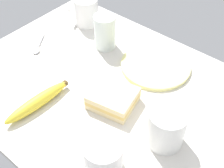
{
  "coord_description": "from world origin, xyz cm",
  "views": [
    {
      "loc": [
        38.21,
        -45.42,
        64.38
      ],
      "look_at": [
        0.0,
        0.0,
        5.0
      ],
      "focal_mm": 48.72,
      "sensor_mm": 36.0,
      "label": 1
    }
  ],
  "objects_px": {
    "coffee_mug_black": "(166,127)",
    "glass_of_milk": "(105,33)",
    "spoon": "(38,47)",
    "plate_of_food": "(156,65)",
    "sandwich_main": "(113,98)",
    "banana": "(38,102)",
    "coffee_mug_milky": "(103,156)",
    "coffee_mug_spare": "(86,11)"
  },
  "relations": [
    {
      "from": "coffee_mug_black",
      "to": "glass_of_milk",
      "type": "xyz_separation_m",
      "value": [
        -0.35,
        0.19,
        0.0
      ]
    },
    {
      "from": "coffee_mug_black",
      "to": "spoon",
      "type": "distance_m",
      "value": 0.52
    },
    {
      "from": "plate_of_food",
      "to": "coffee_mug_black",
      "type": "relative_size",
      "value": 1.94
    },
    {
      "from": "coffee_mug_black",
      "to": "sandwich_main",
      "type": "bearing_deg",
      "value": 176.45
    },
    {
      "from": "sandwich_main",
      "to": "glass_of_milk",
      "type": "xyz_separation_m",
      "value": [
        -0.18,
        0.18,
        0.03
      ]
    },
    {
      "from": "coffee_mug_black",
      "to": "banana",
      "type": "height_order",
      "value": "coffee_mug_black"
    },
    {
      "from": "plate_of_food",
      "to": "banana",
      "type": "relative_size",
      "value": 1.04
    },
    {
      "from": "sandwich_main",
      "to": "glass_of_milk",
      "type": "bearing_deg",
      "value": 135.75
    },
    {
      "from": "coffee_mug_black",
      "to": "glass_of_milk",
      "type": "height_order",
      "value": "glass_of_milk"
    },
    {
      "from": "glass_of_milk",
      "to": "plate_of_food",
      "type": "bearing_deg",
      "value": 6.31
    },
    {
      "from": "coffee_mug_milky",
      "to": "coffee_mug_spare",
      "type": "distance_m",
      "value": 0.58
    },
    {
      "from": "banana",
      "to": "glass_of_milk",
      "type": "bearing_deg",
      "value": 96.22
    },
    {
      "from": "sandwich_main",
      "to": "spoon",
      "type": "relative_size",
      "value": 1.37
    },
    {
      "from": "sandwich_main",
      "to": "spoon",
      "type": "distance_m",
      "value": 0.35
    },
    {
      "from": "plate_of_food",
      "to": "banana",
      "type": "bearing_deg",
      "value": -114.44
    },
    {
      "from": "spoon",
      "to": "glass_of_milk",
      "type": "bearing_deg",
      "value": 43.02
    },
    {
      "from": "plate_of_food",
      "to": "sandwich_main",
      "type": "height_order",
      "value": "sandwich_main"
    },
    {
      "from": "coffee_mug_milky",
      "to": "glass_of_milk",
      "type": "distance_m",
      "value": 0.45
    },
    {
      "from": "coffee_mug_spare",
      "to": "coffee_mug_milky",
      "type": "bearing_deg",
      "value": -42.88
    },
    {
      "from": "plate_of_food",
      "to": "coffee_mug_milky",
      "type": "height_order",
      "value": "coffee_mug_milky"
    },
    {
      "from": "coffee_mug_spare",
      "to": "spoon",
      "type": "height_order",
      "value": "coffee_mug_spare"
    },
    {
      "from": "coffee_mug_milky",
      "to": "coffee_mug_spare",
      "type": "bearing_deg",
      "value": 137.12
    },
    {
      "from": "coffee_mug_milky",
      "to": "glass_of_milk",
      "type": "xyz_separation_m",
      "value": [
        -0.29,
        0.34,
        0.01
      ]
    },
    {
      "from": "glass_of_milk",
      "to": "spoon",
      "type": "relative_size",
      "value": 1.15
    },
    {
      "from": "coffee_mug_black",
      "to": "glass_of_milk",
      "type": "bearing_deg",
      "value": 151.85
    },
    {
      "from": "coffee_mug_black",
      "to": "coffee_mug_milky",
      "type": "bearing_deg",
      "value": -113.37
    },
    {
      "from": "sandwich_main",
      "to": "spoon",
      "type": "xyz_separation_m",
      "value": [
        -0.35,
        0.03,
        -0.02
      ]
    },
    {
      "from": "coffee_mug_spare",
      "to": "glass_of_milk",
      "type": "bearing_deg",
      "value": -22.82
    },
    {
      "from": "coffee_mug_milky",
      "to": "glass_of_milk",
      "type": "height_order",
      "value": "glass_of_milk"
    },
    {
      "from": "coffee_mug_milky",
      "to": "coffee_mug_spare",
      "type": "xyz_separation_m",
      "value": [
        -0.43,
        0.4,
        0.01
      ]
    },
    {
      "from": "coffee_mug_spare",
      "to": "spoon",
      "type": "distance_m",
      "value": 0.22
    },
    {
      "from": "coffee_mug_milky",
      "to": "banana",
      "type": "xyz_separation_m",
      "value": [
        -0.26,
        0.02,
        -0.03
      ]
    },
    {
      "from": "plate_of_food",
      "to": "coffee_mug_milky",
      "type": "bearing_deg",
      "value": -74.03
    },
    {
      "from": "coffee_mug_black",
      "to": "sandwich_main",
      "type": "height_order",
      "value": "coffee_mug_black"
    },
    {
      "from": "coffee_mug_spare",
      "to": "banana",
      "type": "xyz_separation_m",
      "value": [
        0.17,
        -0.37,
        -0.03
      ]
    },
    {
      "from": "coffee_mug_black",
      "to": "sandwich_main",
      "type": "distance_m",
      "value": 0.17
    },
    {
      "from": "plate_of_food",
      "to": "coffee_mug_milky",
      "type": "relative_size",
      "value": 2.04
    },
    {
      "from": "sandwich_main",
      "to": "coffee_mug_milky",
      "type": "bearing_deg",
      "value": -56.54
    },
    {
      "from": "coffee_mug_spare",
      "to": "sandwich_main",
      "type": "distance_m",
      "value": 0.4
    },
    {
      "from": "glass_of_milk",
      "to": "spoon",
      "type": "height_order",
      "value": "glass_of_milk"
    },
    {
      "from": "glass_of_milk",
      "to": "spoon",
      "type": "xyz_separation_m",
      "value": [
        -0.16,
        -0.15,
        -0.05
      ]
    },
    {
      "from": "coffee_mug_milky",
      "to": "spoon",
      "type": "bearing_deg",
      "value": 157.39
    }
  ]
}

